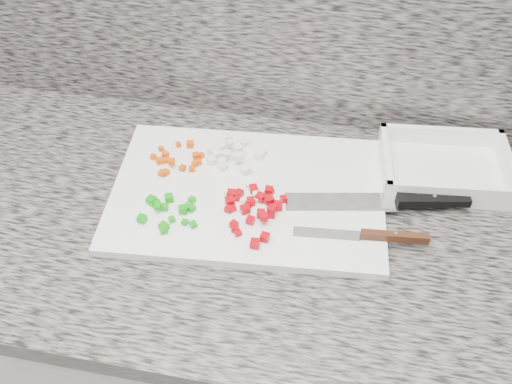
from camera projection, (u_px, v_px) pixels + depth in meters
cabinet at (243, 345)px, 1.37m from camera, size 3.92×0.62×0.86m
countertop at (239, 223)px, 1.05m from camera, size 3.96×0.64×0.04m
cutting_board at (248, 194)px, 1.06m from camera, size 0.53×0.38×0.02m
carrot_pile at (177, 159)px, 1.11m from camera, size 0.10×0.10×0.02m
onion_pile at (231, 154)px, 1.11m from camera, size 0.12×0.11×0.03m
green_pepper_pile at (168, 210)px, 1.01m from camera, size 0.11×0.09×0.02m
red_pepper_pile at (254, 207)px, 1.02m from camera, size 0.11×0.14×0.02m
garlic_pile at (238, 195)px, 1.04m from camera, size 0.07×0.06×0.01m
chef_knife at (402, 201)px, 1.03m from camera, size 0.33×0.10×0.02m
paring_knife at (377, 236)px, 0.97m from camera, size 0.23×0.04×0.02m
tray at (444, 169)px, 1.10m from camera, size 0.26×0.20×0.05m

